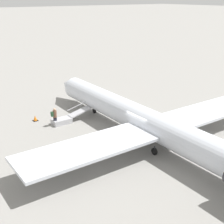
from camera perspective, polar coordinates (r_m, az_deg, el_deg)
The scene contains 5 objects.
ground_plane at distance 26.80m, azimuth 5.84°, elevation -5.14°, with size 600.00×600.00×0.00m, color gray.
airplane_main at distance 25.48m, azimuth 7.25°, elevation -2.20°, with size 29.96×22.88×5.99m.
boarding_stairs at distance 30.42m, azimuth -8.53°, elevation -1.30°, with size 1.13×4.03×1.56m.
passenger at distance 29.66m, azimuth -10.47°, elevation -0.66°, with size 0.36×0.54×1.74m.
traffic_cone_near_stairs at distance 31.48m, azimuth -13.87°, elevation -1.14°, with size 0.49×0.49×0.53m.
Camera 1 is at (-17.79, 16.34, 11.62)m, focal length 50.00 mm.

